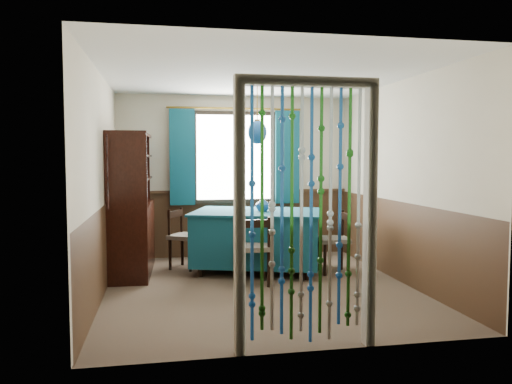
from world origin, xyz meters
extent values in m
plane|color=brown|center=(0.00, 0.00, 0.00)|extent=(4.00, 4.00, 0.00)
plane|color=silver|center=(0.00, 0.00, 2.50)|extent=(4.00, 4.00, 0.00)
plane|color=beige|center=(0.00, 2.00, 1.25)|extent=(3.60, 0.00, 3.60)
plane|color=beige|center=(0.00, -2.00, 1.25)|extent=(3.60, 0.00, 3.60)
plane|color=beige|center=(-1.80, 0.00, 1.25)|extent=(0.00, 4.00, 4.00)
plane|color=beige|center=(1.80, 0.00, 1.25)|extent=(0.00, 4.00, 4.00)
plane|color=#402918|center=(0.00, 1.99, 0.50)|extent=(3.60, 0.00, 3.60)
plane|color=#402918|center=(0.00, -1.99, 0.50)|extent=(3.60, 0.00, 3.60)
plane|color=#402918|center=(-1.79, 0.00, 0.50)|extent=(0.00, 4.00, 4.00)
plane|color=#402918|center=(1.79, 0.00, 0.50)|extent=(0.00, 4.00, 4.00)
cube|color=black|center=(0.00, 1.95, 1.55)|extent=(1.32, 0.12, 1.42)
cube|color=#104354|center=(0.14, 0.87, 0.46)|extent=(1.91, 1.57, 0.67)
cube|color=#104354|center=(0.14, 0.87, 0.81)|extent=(1.99, 1.65, 0.03)
cylinder|color=black|center=(-0.65, 0.67, 0.07)|extent=(0.07, 0.07, 0.14)
cylinder|color=black|center=(0.67, 0.25, 0.07)|extent=(0.07, 0.07, 0.14)
cylinder|color=black|center=(-0.39, 1.49, 0.07)|extent=(0.07, 0.07, 0.14)
cylinder|color=black|center=(0.93, 1.06, 0.07)|extent=(0.07, 0.07, 0.14)
cylinder|color=black|center=(-0.22, 0.00, 0.21)|extent=(0.04, 0.04, 0.43)
cylinder|color=black|center=(0.11, -0.01, 0.21)|extent=(0.04, 0.04, 0.43)
cylinder|color=black|center=(-0.21, 0.32, 0.21)|extent=(0.04, 0.04, 0.43)
cylinder|color=black|center=(0.12, 0.31, 0.21)|extent=(0.04, 0.04, 0.43)
cube|color=#5B5549|center=(-0.05, 0.16, 0.46)|extent=(0.43, 0.41, 0.06)
cube|color=black|center=(-0.06, -0.01, 0.77)|extent=(0.36, 0.05, 0.10)
cylinder|color=black|center=(-0.22, -0.01, 0.64)|extent=(0.04, 0.04, 0.42)
cylinder|color=black|center=(0.11, -0.02, 0.64)|extent=(0.04, 0.04, 0.42)
cylinder|color=black|center=(0.57, 1.63, 0.21)|extent=(0.04, 0.04, 0.41)
cylinder|color=black|center=(0.26, 1.73, 0.21)|extent=(0.04, 0.04, 0.41)
cylinder|color=black|center=(0.47, 1.34, 0.21)|extent=(0.04, 0.04, 0.41)
cylinder|color=black|center=(0.17, 1.44, 0.21)|extent=(0.04, 0.04, 0.41)
cube|color=#5B5549|center=(0.37, 1.54, 0.44)|extent=(0.50, 0.49, 0.05)
cube|color=black|center=(0.42, 1.69, 0.74)|extent=(0.34, 0.14, 0.09)
cylinder|color=black|center=(0.57, 1.64, 0.61)|extent=(0.04, 0.04, 0.40)
cylinder|color=black|center=(0.26, 1.74, 0.61)|extent=(0.04, 0.04, 0.40)
cylinder|color=black|center=(-0.85, 1.43, 0.21)|extent=(0.04, 0.04, 0.42)
cylinder|color=black|center=(-1.03, 1.14, 0.21)|extent=(0.04, 0.04, 0.42)
cylinder|color=black|center=(-0.59, 1.26, 0.21)|extent=(0.04, 0.04, 0.42)
cylinder|color=black|center=(-0.76, 0.98, 0.21)|extent=(0.04, 0.04, 0.42)
cube|color=#5B5549|center=(-0.81, 1.20, 0.45)|extent=(0.55, 0.56, 0.06)
cube|color=black|center=(-0.95, 1.29, 0.76)|extent=(0.22, 0.32, 0.09)
cylinder|color=black|center=(-0.86, 1.43, 0.63)|extent=(0.04, 0.04, 0.41)
cylinder|color=black|center=(-1.04, 1.15, 0.63)|extent=(0.04, 0.04, 0.41)
cylinder|color=black|center=(1.27, 0.39, 0.21)|extent=(0.04, 0.04, 0.42)
cylinder|color=black|center=(1.30, 0.72, 0.21)|extent=(0.04, 0.04, 0.42)
cylinder|color=black|center=(0.96, 0.42, 0.21)|extent=(0.04, 0.04, 0.42)
cylinder|color=black|center=(0.99, 0.75, 0.21)|extent=(0.04, 0.04, 0.42)
cube|color=#5B5549|center=(1.13, 0.57, 0.45)|extent=(0.43, 0.45, 0.06)
cube|color=black|center=(1.29, 0.56, 0.75)|extent=(0.07, 0.35, 0.09)
cylinder|color=black|center=(1.28, 0.39, 0.62)|extent=(0.04, 0.04, 0.41)
cylinder|color=black|center=(1.31, 0.72, 0.62)|extent=(0.04, 0.04, 0.41)
cube|color=black|center=(-1.52, 1.05, 0.47)|extent=(0.55, 1.45, 0.93)
cube|color=black|center=(-1.52, 0.36, 1.40)|extent=(0.45, 0.07, 0.93)
cube|color=black|center=(-1.52, 1.73, 1.40)|extent=(0.45, 0.07, 0.93)
cube|color=black|center=(-1.52, 1.05, 1.85)|extent=(0.50, 1.45, 0.04)
cube|color=black|center=(-1.75, 1.05, 1.40)|extent=(0.09, 1.41, 0.93)
cube|color=black|center=(-1.49, 1.05, 1.26)|extent=(0.45, 1.36, 0.02)
cube|color=black|center=(-1.49, 1.05, 1.57)|extent=(0.45, 1.36, 0.02)
cylinder|color=olive|center=(0.14, 0.87, 2.19)|extent=(0.01, 0.01, 0.62)
ellipsoid|color=navy|center=(0.14, 0.87, 1.88)|extent=(0.26, 0.26, 0.31)
cylinder|color=olive|center=(0.14, 0.87, 2.04)|extent=(0.08, 0.08, 0.03)
imported|color=navy|center=(0.21, 0.82, 0.91)|extent=(0.19, 0.19, 0.18)
imported|color=beige|center=(-1.47, 0.76, 1.30)|extent=(0.25, 0.25, 0.05)
imported|color=beige|center=(-1.47, 1.41, 1.03)|extent=(0.24, 0.24, 0.19)
camera|label=1|loc=(-1.13, -5.74, 1.55)|focal=35.00mm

